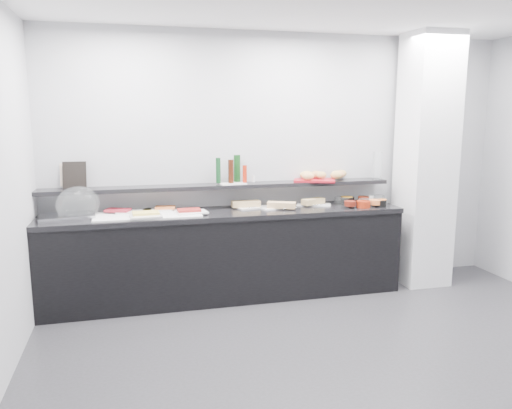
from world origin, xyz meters
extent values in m
plane|color=#2D2D30|center=(0.00, 0.00, 0.00)|extent=(5.00, 5.00, 0.00)
cube|color=#A7AAAE|center=(0.00, 2.00, 1.35)|extent=(5.00, 0.02, 2.70)
cube|color=white|center=(1.50, 1.65, 1.35)|extent=(0.50, 0.50, 2.70)
cube|color=black|center=(-0.70, 1.70, 0.42)|extent=(3.60, 0.60, 0.85)
cube|color=black|center=(-0.70, 1.70, 0.88)|extent=(3.62, 0.62, 0.05)
cube|color=black|center=(-0.70, 1.88, 1.13)|extent=(3.60, 0.25, 0.04)
cube|color=#A9AAAF|center=(-2.21, 1.70, 0.92)|extent=(0.54, 0.40, 0.04)
ellipsoid|color=white|center=(-2.10, 1.74, 1.03)|extent=(0.48, 0.41, 0.34)
cube|color=silver|center=(-1.46, 1.67, 0.91)|extent=(1.01, 0.49, 0.01)
cube|color=silver|center=(-1.59, 1.79, 0.92)|extent=(0.35, 0.25, 0.01)
cube|color=maroon|center=(-1.75, 1.80, 0.94)|extent=(0.26, 0.21, 0.02)
cube|color=white|center=(-1.36, 1.84, 0.92)|extent=(0.30, 0.22, 0.01)
cube|color=#D4632B|center=(-1.29, 1.83, 0.94)|extent=(0.21, 0.15, 0.02)
cube|color=silver|center=(-1.49, 1.52, 0.92)|extent=(0.30, 0.21, 0.01)
cube|color=#EBD05B|center=(-1.49, 1.59, 0.94)|extent=(0.25, 0.17, 0.02)
cube|color=white|center=(-1.05, 1.61, 0.92)|extent=(0.32, 0.23, 0.01)
cube|color=maroon|center=(-1.08, 1.63, 0.94)|extent=(0.22, 0.15, 0.02)
cube|color=silver|center=(-0.39, 1.78, 0.91)|extent=(0.37, 0.23, 0.01)
cube|color=tan|center=(-0.47, 1.81, 0.94)|extent=(0.29, 0.11, 0.06)
cylinder|color=silver|center=(-0.40, 1.75, 0.92)|extent=(0.15, 0.08, 0.01)
cube|color=white|center=(-0.17, 1.70, 0.91)|extent=(0.34, 0.20, 0.01)
cube|color=tan|center=(-0.13, 1.65, 0.94)|extent=(0.31, 0.22, 0.06)
cylinder|color=silver|center=(-0.06, 1.60, 0.92)|extent=(0.16, 0.04, 0.01)
cube|color=white|center=(0.27, 1.79, 0.91)|extent=(0.39, 0.28, 0.01)
cube|color=tan|center=(0.26, 1.78, 0.94)|extent=(0.28, 0.19, 0.06)
cylinder|color=#B4B5BB|center=(0.30, 1.71, 0.92)|extent=(0.16, 0.05, 0.01)
cylinder|color=white|center=(0.60, 1.80, 0.94)|extent=(0.21, 0.21, 0.07)
cylinder|color=orange|center=(0.67, 1.82, 0.95)|extent=(0.15, 0.15, 0.05)
cylinder|color=black|center=(0.67, 1.82, 0.94)|extent=(0.19, 0.19, 0.07)
cylinder|color=#5E1B0D|center=(0.86, 1.80, 0.95)|extent=(0.15, 0.15, 0.05)
cylinder|color=white|center=(1.04, 1.82, 0.94)|extent=(0.17, 0.17, 0.07)
cylinder|color=white|center=(0.91, 1.83, 0.95)|extent=(0.17, 0.17, 0.05)
cylinder|color=maroon|center=(0.73, 1.54, 0.94)|extent=(0.17, 0.17, 0.07)
cylinder|color=#58160C|center=(0.58, 1.56, 0.95)|extent=(0.15, 0.15, 0.05)
cylinder|color=white|center=(0.80, 1.62, 0.94)|extent=(0.18, 0.18, 0.07)
cylinder|color=orange|center=(0.88, 1.56, 0.95)|extent=(0.17, 0.17, 0.05)
cylinder|color=black|center=(0.93, 1.55, 0.94)|extent=(0.14, 0.14, 0.07)
cylinder|color=orange|center=(0.96, 1.57, 0.95)|extent=(0.12, 0.12, 0.05)
cube|color=black|center=(-2.14, 1.93, 1.28)|extent=(0.22, 0.09, 0.26)
cube|color=beige|center=(-2.18, 1.97, 1.28)|extent=(0.18, 0.05, 0.22)
cube|color=white|center=(-0.60, 1.84, 1.16)|extent=(0.28, 0.19, 0.01)
cylinder|color=#0F3A1A|center=(-0.74, 1.88, 1.29)|extent=(0.06, 0.06, 0.26)
cylinder|color=#351409|center=(-0.62, 1.85, 1.28)|extent=(0.07, 0.07, 0.24)
cylinder|color=#103C14|center=(-0.53, 1.94, 1.30)|extent=(0.09, 0.09, 0.28)
cylinder|color=#AC200C|center=(-0.47, 1.85, 1.25)|extent=(0.06, 0.06, 0.18)
cylinder|color=white|center=(-0.37, 1.86, 1.20)|extent=(0.04, 0.04, 0.07)
cylinder|color=white|center=(-0.44, 1.92, 1.20)|extent=(0.04, 0.04, 0.07)
cube|color=maroon|center=(0.30, 1.87, 1.16)|extent=(0.51, 0.44, 0.02)
ellipsoid|color=tan|center=(0.24, 1.94, 1.21)|extent=(0.17, 0.12, 0.08)
ellipsoid|color=#B67F45|center=(0.35, 1.94, 1.21)|extent=(0.13, 0.09, 0.08)
ellipsoid|color=#B58845|center=(0.65, 1.95, 1.21)|extent=(0.17, 0.13, 0.08)
ellipsoid|color=tan|center=(0.21, 1.80, 1.21)|extent=(0.14, 0.10, 0.08)
ellipsoid|color=tan|center=(0.53, 1.82, 1.21)|extent=(0.14, 0.11, 0.08)
ellipsoid|color=#C8834C|center=(0.57, 1.86, 1.21)|extent=(0.15, 0.10, 0.08)
ellipsoid|color=#BA8E46|center=(0.38, 1.86, 1.21)|extent=(0.14, 0.11, 0.08)
ellipsoid|color=tan|center=(0.58, 1.91, 1.21)|extent=(0.14, 0.10, 0.08)
cylinder|color=white|center=(1.04, 1.87, 1.30)|extent=(0.14, 0.14, 0.30)
camera|label=1|loc=(-1.61, -3.13, 1.85)|focal=35.00mm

